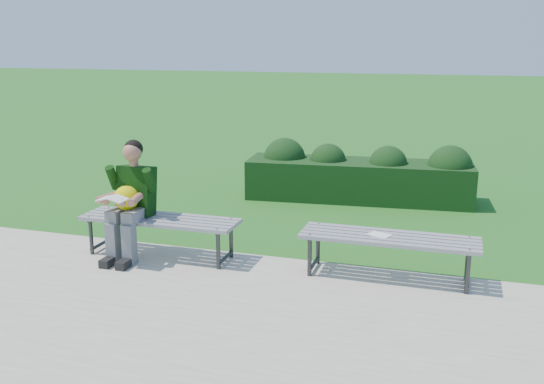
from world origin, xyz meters
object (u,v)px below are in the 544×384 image
(bench_left, at_px, (160,222))
(bench_right, at_px, (389,241))
(seated_boy, at_px, (130,197))
(paper_sheet, at_px, (379,235))
(hedge, at_px, (360,174))

(bench_left, xyz_separation_m, bench_right, (2.54, 0.10, 0.00))
(bench_right, bearing_deg, seated_boy, -175.94)
(seated_boy, xyz_separation_m, paper_sheet, (2.74, 0.20, -0.24))
(bench_left, bearing_deg, bench_right, 2.31)
(bench_right, xyz_separation_m, seated_boy, (-2.84, -0.20, 0.30))
(hedge, distance_m, seated_boy, 3.93)
(hedge, bearing_deg, bench_left, -117.79)
(seated_boy, height_order, paper_sheet, seated_boy)
(bench_left, bearing_deg, paper_sheet, 2.40)
(paper_sheet, bearing_deg, bench_right, -0.00)
(bench_left, height_order, bench_right, same)
(bench_right, bearing_deg, bench_left, -177.69)
(hedge, height_order, bench_right, hedge)
(bench_right, distance_m, seated_boy, 2.86)
(seated_boy, bearing_deg, hedge, 59.01)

